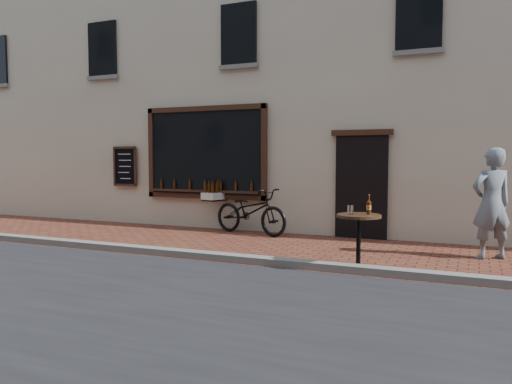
% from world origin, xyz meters
% --- Properties ---
extents(ground, '(90.00, 90.00, 0.00)m').
position_xyz_m(ground, '(0.00, 0.00, 0.00)').
color(ground, '#5F291E').
rests_on(ground, ground).
extents(kerb, '(90.00, 0.25, 0.12)m').
position_xyz_m(kerb, '(0.00, 0.20, 0.06)').
color(kerb, slate).
rests_on(kerb, ground).
extents(shop_building, '(28.00, 6.20, 10.00)m').
position_xyz_m(shop_building, '(0.00, 6.50, 5.00)').
color(shop_building, beige).
rests_on(shop_building, ground).
extents(cargo_bicycle, '(2.38, 1.21, 1.12)m').
position_xyz_m(cargo_bicycle, '(-0.54, 3.05, 0.53)').
color(cargo_bicycle, black).
rests_on(cargo_bicycle, ground).
extents(bistro_table, '(0.68, 0.68, 1.17)m').
position_xyz_m(bistro_table, '(2.52, 0.35, 0.62)').
color(bistro_table, black).
rests_on(bistro_table, ground).
extents(pedestrian, '(0.83, 0.74, 1.90)m').
position_xyz_m(pedestrian, '(4.39, 2.19, 0.95)').
color(pedestrian, slate).
rests_on(pedestrian, ground).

